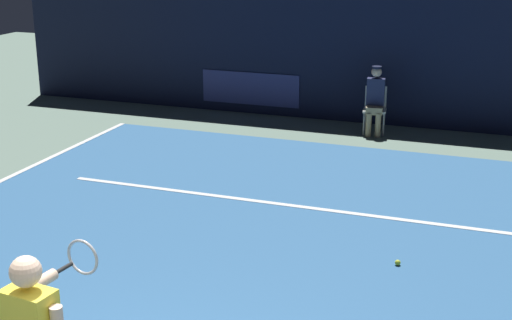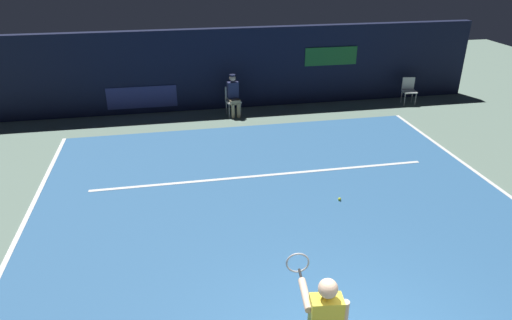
% 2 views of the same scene
% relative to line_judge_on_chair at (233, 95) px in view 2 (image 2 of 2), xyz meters
% --- Properties ---
extents(ground_plane, '(32.33, 32.33, 0.00)m').
position_rel_line_judge_on_chair_xyz_m(ground_plane, '(0.08, -6.12, -0.69)').
color(ground_plane, slate).
extents(court_surface, '(10.23, 10.15, 0.01)m').
position_rel_line_judge_on_chair_xyz_m(court_surface, '(0.08, -6.12, -0.68)').
color(court_surface, '#336699').
rests_on(court_surface, ground).
extents(line_sideline_left, '(0.10, 10.15, 0.01)m').
position_rel_line_judge_on_chair_xyz_m(line_sideline_left, '(5.14, -6.12, -0.67)').
color(line_sideline_left, white).
rests_on(line_sideline_left, court_surface).
extents(line_sideline_right, '(0.10, 10.15, 0.01)m').
position_rel_line_judge_on_chair_xyz_m(line_sideline_right, '(-4.99, -6.12, -0.67)').
color(line_sideline_right, white).
rests_on(line_sideline_right, court_surface).
extents(line_service, '(7.98, 0.10, 0.01)m').
position_rel_line_judge_on_chair_xyz_m(line_service, '(0.08, -4.35, -0.67)').
color(line_service, white).
rests_on(line_service, court_surface).
extents(back_wall, '(16.71, 0.33, 2.60)m').
position_rel_line_judge_on_chair_xyz_m(back_wall, '(0.08, 0.88, 0.61)').
color(back_wall, '#141933').
rests_on(back_wall, ground).
extents(line_judge_on_chair, '(0.49, 0.57, 1.32)m').
position_rel_line_judge_on_chair_xyz_m(line_judge_on_chair, '(0.00, 0.00, 0.00)').
color(line_judge_on_chair, white).
rests_on(line_judge_on_chair, ground).
extents(courtside_chair_near, '(0.50, 0.48, 0.88)m').
position_rel_line_judge_on_chair_xyz_m(courtside_chair_near, '(6.07, 0.09, -0.18)').
color(courtside_chair_near, white).
rests_on(courtside_chair_near, ground).
extents(tennis_ball, '(0.07, 0.07, 0.07)m').
position_rel_line_judge_on_chair_xyz_m(tennis_ball, '(1.43, -5.79, -0.64)').
color(tennis_ball, '#CCE033').
rests_on(tennis_ball, court_surface).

